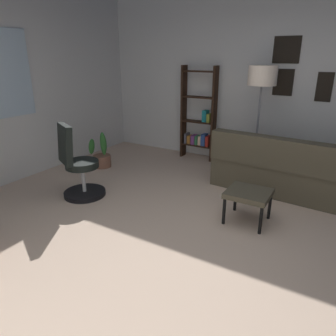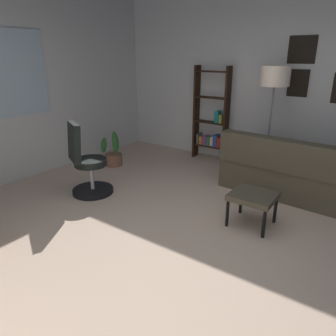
# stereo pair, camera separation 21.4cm
# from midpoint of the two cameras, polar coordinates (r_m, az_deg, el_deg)

# --- Properties ---
(ground_plane) EXTENTS (5.50, 6.33, 0.10)m
(ground_plane) POSITION_cam_midpoint_polar(r_m,az_deg,el_deg) (3.35, 8.03, -14.33)
(ground_plane) COLOR beige
(wall_back_with_windows) EXTENTS (5.50, 0.12, 2.86)m
(wall_back_with_windows) POSITION_cam_midpoint_polar(r_m,az_deg,el_deg) (5.08, -26.29, 13.56)
(wall_back_with_windows) COLOR silver
(wall_back_with_windows) RESTS_ON ground_plane
(wall_right_with_frames) EXTENTS (0.12, 6.33, 2.86)m
(wall_right_with_frames) POSITION_cam_midpoint_polar(r_m,az_deg,el_deg) (5.45, 22.98, 14.27)
(wall_right_with_frames) COLOR silver
(wall_right_with_frames) RESTS_ON ground_plane
(couch) EXTENTS (1.75, 1.84, 0.82)m
(couch) POSITION_cam_midpoint_polar(r_m,az_deg,el_deg) (4.85, 24.06, -0.40)
(couch) COLOR #453F30
(couch) RESTS_ON ground_plane
(footstool) EXTENTS (0.45, 0.47, 0.38)m
(footstool) POSITION_cam_midpoint_polar(r_m,az_deg,el_deg) (3.64, 16.84, -5.28)
(footstool) COLOR #453F30
(footstool) RESTS_ON ground_plane
(office_chair) EXTENTS (0.59, 0.57, 1.01)m
(office_chair) POSITION_cam_midpoint_polar(r_m,az_deg,el_deg) (4.35, -13.20, 0.14)
(office_chair) COLOR black
(office_chair) RESTS_ON ground_plane
(bookshelf) EXTENTS (0.18, 0.64, 1.65)m
(bookshelf) POSITION_cam_midpoint_polar(r_m,az_deg,el_deg) (5.71, 8.99, 8.62)
(bookshelf) COLOR black
(bookshelf) RESTS_ON ground_plane
(floor_lamp) EXTENTS (0.42, 0.42, 1.68)m
(floor_lamp) POSITION_cam_midpoint_polar(r_m,az_deg,el_deg) (4.90, 20.04, 14.43)
(floor_lamp) COLOR slate
(floor_lamp) RESTS_ON ground_plane
(potted_plant) EXTENTS (0.42, 0.41, 0.60)m
(potted_plant) POSITION_cam_midpoint_polar(r_m,az_deg,el_deg) (5.54, -8.85, 2.65)
(potted_plant) COLOR brown
(potted_plant) RESTS_ON ground_plane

